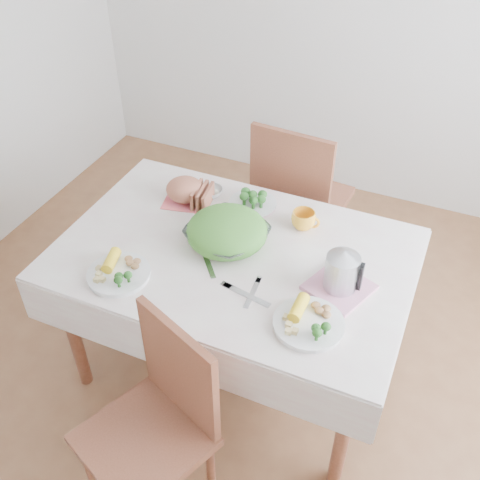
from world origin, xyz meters
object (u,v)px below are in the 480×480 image
at_px(dining_table, 234,314).
at_px(chair_near, 144,438).
at_px(yellow_mug, 303,220).
at_px(electric_kettle, 342,266).
at_px(salad_bowl, 227,236).
at_px(chair_far, 302,204).
at_px(dinner_plate_left, 119,274).
at_px(dinner_plate_right, 309,324).

bearing_deg(dining_table, chair_near, -91.50).
relative_size(dining_table, yellow_mug, 12.75).
bearing_deg(yellow_mug, electric_kettle, -50.67).
height_order(salad_bowl, electric_kettle, electric_kettle).
height_order(chair_far, dinner_plate_left, chair_far).
relative_size(chair_near, yellow_mug, 8.41).
relative_size(dinner_plate_right, electric_kettle, 1.45).
xyz_separation_m(salad_bowl, dinner_plate_left, (-0.32, -0.37, -0.03)).
height_order(yellow_mug, electric_kettle, electric_kettle).
bearing_deg(dinner_plate_left, dining_table, 41.44).
distance_m(salad_bowl, dinner_plate_right, 0.57).
height_order(chair_far, yellow_mug, chair_far).
height_order(salad_bowl, dinner_plate_left, salad_bowl).
xyz_separation_m(chair_far, dinner_plate_right, (0.38, -1.11, 0.31)).
distance_m(chair_near, dinner_plate_right, 0.74).
relative_size(salad_bowl, yellow_mug, 3.02).
xyz_separation_m(dinner_plate_right, electric_kettle, (0.05, 0.23, 0.11)).
xyz_separation_m(chair_near, dinner_plate_right, (0.44, 0.50, 0.31)).
bearing_deg(chair_far, dinner_plate_right, 113.20).
height_order(dinner_plate_left, yellow_mug, yellow_mug).
bearing_deg(chair_near, chair_far, 110.07).
bearing_deg(dining_table, yellow_mug, 52.00).
xyz_separation_m(dining_table, dinner_plate_right, (0.42, -0.27, 0.40)).
height_order(dinner_plate_right, electric_kettle, electric_kettle).
xyz_separation_m(dinner_plate_left, yellow_mug, (0.58, 0.60, 0.03)).
bearing_deg(chair_near, electric_kettle, 78.39).
xyz_separation_m(chair_far, electric_kettle, (0.43, -0.88, 0.42)).
bearing_deg(electric_kettle, chair_far, 108.75).
xyz_separation_m(dinner_plate_right, yellow_mug, (-0.21, 0.55, 0.03)).
height_order(dinner_plate_left, dinner_plate_right, same).
relative_size(dining_table, chair_far, 1.37).
distance_m(chair_near, salad_bowl, 0.88).
height_order(salad_bowl, dinner_plate_right, salad_bowl).
height_order(chair_near, dinner_plate_left, chair_near).
bearing_deg(chair_near, dinner_plate_right, 70.78).
relative_size(salad_bowl, dinner_plate_left, 1.28).
height_order(salad_bowl, yellow_mug, yellow_mug).
distance_m(chair_near, yellow_mug, 1.13).
bearing_deg(dining_table, salad_bowl, 139.21).
distance_m(chair_near, electric_kettle, 0.98).
xyz_separation_m(salad_bowl, electric_kettle, (0.53, -0.08, 0.08)).
height_order(chair_near, electric_kettle, electric_kettle).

